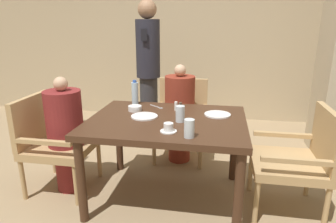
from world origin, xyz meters
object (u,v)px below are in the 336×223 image
chair_right_side (299,157)px  teacup_with_saucer (168,128)px  glass_tall_mid (180,114)px  plate_main_left (144,116)px  bowl_small (135,108)px  water_bottle (135,93)px  diner_in_left_chair (66,134)px  standing_host (148,67)px  diner_in_far_chair (180,113)px  glass_tall_near (189,128)px  chair_left_side (52,139)px  chair_far_side (181,115)px  plate_main_right (217,114)px

chair_right_side → teacup_with_saucer: bearing=-163.9°
glass_tall_mid → plate_main_left: bearing=167.9°
bowl_small → water_bottle: bearing=105.4°
diner_in_left_chair → bowl_small: 0.66m
diner_in_left_chair → plate_main_left: bearing=1.6°
plate_main_left → glass_tall_mid: bearing=-12.1°
standing_host → plate_main_left: bearing=-77.8°
standing_host → water_bottle: bearing=-84.1°
diner_in_far_chair → glass_tall_near: size_ratio=8.28×
chair_left_side → teacup_with_saucer: chair_left_side is taller
chair_right_side → chair_far_side: bearing=139.3°
standing_host → plate_main_left: standing_host is taller
chair_left_side → diner_in_far_chair: bearing=36.0°
plate_main_right → teacup_with_saucer: size_ratio=1.82×
diner_in_far_chair → water_bottle: (-0.39, -0.36, 0.29)m
glass_tall_mid → bowl_small: bearing=152.5°
chair_left_side → glass_tall_mid: size_ratio=6.70×
diner_in_left_chair → standing_host: 1.49m
standing_host → teacup_with_saucer: standing_host is taller
bowl_small → diner_in_far_chair: bearing=61.1°
diner_in_far_chair → chair_left_side: bearing=-144.0°
standing_host → diner_in_far_chair: bearing=-50.7°
standing_host → plate_main_right: bearing=-53.0°
diner_in_left_chair → teacup_with_saucer: (0.99, -0.29, 0.22)m
water_bottle → glass_tall_near: water_bottle is taller
glass_tall_near → water_bottle: bearing=128.1°
chair_left_side → chair_far_side: 1.40m
chair_left_side → diner_in_left_chair: diner_in_left_chair is taller
diner_in_left_chair → water_bottle: size_ratio=4.52×
standing_host → teacup_with_saucer: (0.55, -1.66, -0.18)m
chair_right_side → glass_tall_near: (-0.84, -0.37, 0.32)m
standing_host → glass_tall_mid: size_ratio=13.50×
chair_left_side → water_bottle: water_bottle is taller
diner_in_far_chair → glass_tall_mid: diner_in_far_chair is taller
glass_tall_mid → plate_main_right: bearing=37.9°
standing_host → bowl_small: 1.21m
water_bottle → glass_tall_mid: water_bottle is taller
glass_tall_mid → teacup_with_saucer: bearing=-102.2°
plate_main_left → chair_left_side: bearing=-178.7°
chair_far_side → teacup_with_saucer: chair_far_side is taller
plate_main_left → glass_tall_near: 0.58m
chair_left_side → teacup_with_saucer: size_ratio=7.08×
chair_far_side → water_bottle: (-0.39, -0.50, 0.36)m
diner_in_left_chair → chair_far_side: bearing=44.8°
diner_in_left_chair → chair_far_side: diner_in_left_chair is taller
teacup_with_saucer → chair_right_side: bearing=16.1°
diner_in_far_chair → plate_main_left: 0.80m
diner_in_far_chair → glass_tall_near: 1.19m
diner_in_left_chair → chair_far_side: 1.30m
diner_in_far_chair → plate_main_right: bearing=-55.4°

